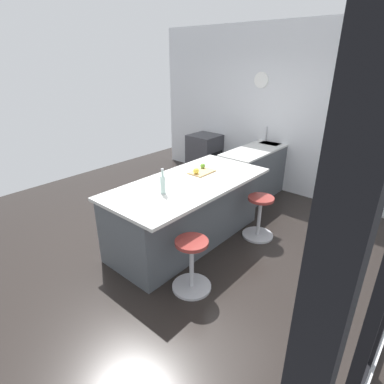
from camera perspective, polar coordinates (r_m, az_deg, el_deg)
ground_plane at (r=4.54m, az=-2.78°, el=-8.12°), size 6.87×6.87×0.00m
interior_partition_left at (r=6.11m, az=14.84°, el=14.36°), size 0.15×5.25×2.96m
sink_cabinet at (r=6.01m, az=13.02°, el=4.31°), size 2.15×0.60×1.19m
oven_range at (r=6.76m, az=2.33°, el=6.84°), size 0.60×0.61×0.88m
kitchen_island at (r=4.26m, az=-0.99°, el=-3.44°), size 2.30×1.10×0.89m
stool_by_window at (r=4.50m, az=12.27°, el=-4.74°), size 0.44×0.44×0.62m
stool_middle at (r=3.47m, az=-0.07°, el=-13.52°), size 0.44×0.44×0.62m
cutting_board at (r=4.37m, az=1.83°, el=3.72°), size 0.36×0.24×0.02m
apple_yellow at (r=4.26m, az=0.76°, el=3.91°), size 0.08×0.08×0.08m
apple_green at (r=4.48m, az=1.97°, el=4.86°), size 0.07×0.07×0.07m
water_bottle at (r=3.67m, az=-5.39°, el=1.51°), size 0.06×0.06×0.31m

